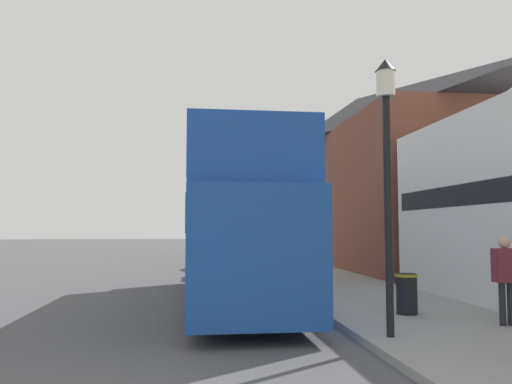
{
  "coord_description": "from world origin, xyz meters",
  "views": [
    {
      "loc": [
        1.87,
        -4.32,
        1.95
      ],
      "look_at": [
        3.63,
        9.57,
        2.99
      ],
      "focal_mm": 35.0,
      "sensor_mm": 36.0,
      "label": 1
    }
  ],
  "objects_px": {
    "litter_bin": "(407,292)",
    "pedestrian_second": "(505,272)",
    "lamp_post_second": "(288,194)",
    "tour_bus": "(234,235)",
    "lamp_post_nearest": "(387,143)",
    "parked_car_ahead_of_bus": "(234,259)"
  },
  "relations": [
    {
      "from": "litter_bin",
      "to": "pedestrian_second",
      "type": "bearing_deg",
      "value": -47.4
    },
    {
      "from": "pedestrian_second",
      "to": "lamp_post_second",
      "type": "distance_m",
      "value": 8.93
    },
    {
      "from": "tour_bus",
      "to": "lamp_post_second",
      "type": "height_order",
      "value": "lamp_post_second"
    },
    {
      "from": "lamp_post_second",
      "to": "litter_bin",
      "type": "xyz_separation_m",
      "value": [
        1.25,
        -6.86,
        -2.56
      ]
    },
    {
      "from": "lamp_post_nearest",
      "to": "pedestrian_second",
      "type": "bearing_deg",
      "value": 14.3
    },
    {
      "from": "pedestrian_second",
      "to": "parked_car_ahead_of_bus",
      "type": "bearing_deg",
      "value": 109.42
    },
    {
      "from": "pedestrian_second",
      "to": "litter_bin",
      "type": "height_order",
      "value": "pedestrian_second"
    },
    {
      "from": "parked_car_ahead_of_bus",
      "to": "lamp_post_nearest",
      "type": "height_order",
      "value": "lamp_post_nearest"
    },
    {
      "from": "tour_bus",
      "to": "litter_bin",
      "type": "xyz_separation_m",
      "value": [
        3.45,
        -3.08,
        -1.18
      ]
    },
    {
      "from": "tour_bus",
      "to": "lamp_post_nearest",
      "type": "relative_size",
      "value": 2.15
    },
    {
      "from": "tour_bus",
      "to": "lamp_post_second",
      "type": "distance_m",
      "value": 4.58
    },
    {
      "from": "parked_car_ahead_of_bus",
      "to": "lamp_post_second",
      "type": "height_order",
      "value": "lamp_post_second"
    },
    {
      "from": "parked_car_ahead_of_bus",
      "to": "lamp_post_nearest",
      "type": "relative_size",
      "value": 0.9
    },
    {
      "from": "lamp_post_nearest",
      "to": "tour_bus",
      "type": "bearing_deg",
      "value": 113.23
    },
    {
      "from": "parked_car_ahead_of_bus",
      "to": "pedestrian_second",
      "type": "height_order",
      "value": "pedestrian_second"
    },
    {
      "from": "tour_bus",
      "to": "lamp_post_nearest",
      "type": "distance_m",
      "value": 5.87
    },
    {
      "from": "tour_bus",
      "to": "parked_car_ahead_of_bus",
      "type": "height_order",
      "value": "tour_bus"
    },
    {
      "from": "tour_bus",
      "to": "parked_car_ahead_of_bus",
      "type": "bearing_deg",
      "value": 85.4
    },
    {
      "from": "parked_car_ahead_of_bus",
      "to": "lamp_post_second",
      "type": "bearing_deg",
      "value": -65.59
    },
    {
      "from": "tour_bus",
      "to": "lamp_post_nearest",
      "type": "xyz_separation_m",
      "value": [
        2.22,
        -5.18,
        1.66
      ]
    },
    {
      "from": "lamp_post_nearest",
      "to": "lamp_post_second",
      "type": "bearing_deg",
      "value": 90.15
    },
    {
      "from": "tour_bus",
      "to": "litter_bin",
      "type": "bearing_deg",
      "value": -41.7
    }
  ]
}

